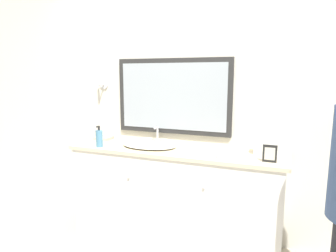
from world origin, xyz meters
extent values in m
cube|color=silver|center=(0.00, 0.59, 1.27)|extent=(8.00, 0.06, 2.55)
cube|color=#282828|center=(-0.12, 0.55, 1.36)|extent=(1.15, 0.04, 0.73)
cube|color=#9EA8B2|center=(-0.12, 0.53, 1.36)|extent=(1.06, 0.01, 0.64)
cylinder|color=silver|center=(-0.91, 0.55, 1.47)|extent=(0.09, 0.01, 0.09)
cylinder|color=silver|center=(-0.91, 0.50, 1.47)|extent=(0.02, 0.10, 0.02)
cylinder|color=white|center=(-0.91, 0.45, 1.54)|extent=(0.02, 0.02, 0.14)
cube|color=white|center=(0.00, 0.29, 0.44)|extent=(1.86, 0.52, 0.89)
cube|color=beige|center=(0.00, 0.29, 0.90)|extent=(1.92, 0.55, 0.03)
sphere|color=silver|center=(-0.34, 0.02, 0.69)|extent=(0.02, 0.02, 0.02)
sphere|color=silver|center=(0.34, 0.02, 0.69)|extent=(0.02, 0.02, 0.02)
ellipsoid|color=silver|center=(-0.25, 0.26, 0.93)|extent=(0.51, 0.34, 0.03)
cylinder|color=silver|center=(-0.25, 0.45, 0.93)|extent=(0.06, 0.06, 0.03)
cylinder|color=silver|center=(-0.25, 0.45, 1.01)|extent=(0.02, 0.02, 0.12)
cylinder|color=silver|center=(-0.25, 0.42, 1.07)|extent=(0.02, 0.07, 0.02)
cylinder|color=white|center=(-0.32, 0.45, 0.95)|extent=(0.06, 0.02, 0.02)
cylinder|color=white|center=(-0.17, 0.45, 0.95)|extent=(0.05, 0.02, 0.02)
cylinder|color=teal|center=(-0.67, 0.09, 0.99)|extent=(0.06, 0.06, 0.16)
cylinder|color=black|center=(-0.67, 0.09, 1.09)|extent=(0.02, 0.02, 0.04)
cube|color=black|center=(-0.67, 0.08, 1.11)|extent=(0.02, 0.03, 0.01)
cube|color=white|center=(0.78, 0.38, 0.98)|extent=(0.21, 0.14, 0.14)
cube|color=black|center=(0.78, 0.31, 0.98)|extent=(0.15, 0.01, 0.09)
cube|color=black|center=(0.81, 0.14, 0.98)|extent=(0.10, 0.01, 0.13)
cube|color=beige|center=(0.81, 0.13, 0.98)|extent=(0.08, 0.00, 0.10)
cube|color=#B7A899|center=(-0.82, 0.38, 0.93)|extent=(0.17, 0.14, 0.03)
cube|color=white|center=(0.49, 0.17, 0.94)|extent=(0.15, 0.13, 0.05)
cube|color=silver|center=(0.34, 0.35, 0.92)|extent=(0.16, 0.11, 0.01)
camera|label=1|loc=(0.89, -2.18, 1.57)|focal=32.00mm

